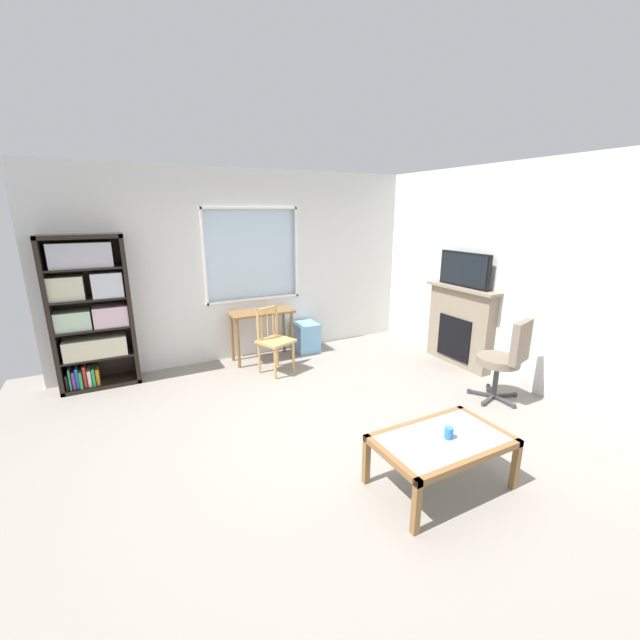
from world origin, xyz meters
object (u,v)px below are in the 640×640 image
plastic_drawer_unit (306,337)px  sippy_cup (449,433)px  office_chair (506,356)px  bookshelf (91,309)px  fireplace (460,326)px  coffee_table (442,444)px  tv (464,270)px  wooden_chair (274,340)px  desk_under_window (262,320)px

plastic_drawer_unit → sippy_cup: 3.46m
plastic_drawer_unit → office_chair: 2.95m
bookshelf → fireplace: bookshelf is taller
coffee_table → tv: bearing=41.7°
office_chair → sippy_cup: bearing=-154.4°
plastic_drawer_unit → office_chair: size_ratio=0.46×
bookshelf → sippy_cup: (2.50, -3.49, -0.52)m
office_chair → sippy_cup: (-1.69, -0.81, -0.07)m
bookshelf → fireplace: (4.61, -1.56, -0.43)m
bookshelf → wooden_chair: bookshelf is taller
bookshelf → desk_under_window: 2.18m
fireplace → office_chair: fireplace is taller
coffee_table → sippy_cup: size_ratio=11.88×
bookshelf → coffee_table: (2.45, -3.47, -0.63)m
bookshelf → coffee_table: size_ratio=1.78×
wooden_chair → plastic_drawer_unit: size_ratio=1.97×
desk_under_window → plastic_drawer_unit: bearing=3.9°
desk_under_window → wooden_chair: wooden_chair is taller
bookshelf → plastic_drawer_unit: bookshelf is taller
tv → fireplace: bearing=0.0°
bookshelf → office_chair: 4.99m
wooden_chair → coffee_table: bearing=-83.6°
fireplace → sippy_cup: 2.86m
tv → plastic_drawer_unit: bearing=138.6°
tv → office_chair: bearing=-110.3°
tv → coffee_table: 3.04m
wooden_chair → fireplace: fireplace is taller
bookshelf → tv: bookshelf is taller
bookshelf → coffee_table: bearing=-54.7°
desk_under_window → coffee_table: size_ratio=0.86×
bookshelf → desk_under_window: bearing=-2.8°
plastic_drawer_unit → bookshelf: bearing=178.9°
plastic_drawer_unit → coffee_table: bearing=-97.2°
tv → office_chair: tv is taller
coffee_table → sippy_cup: sippy_cup is taller
office_chair → plastic_drawer_unit: bearing=116.3°
coffee_table → sippy_cup: 0.11m
desk_under_window → plastic_drawer_unit: 0.83m
wooden_chair → coffee_table: 2.87m
bookshelf → office_chair: size_ratio=1.90×
desk_under_window → plastic_drawer_unit: size_ratio=2.01×
bookshelf → fireplace: 4.89m
wooden_chair → tv: (2.46, -0.94, 0.92)m
desk_under_window → bookshelf: bearing=177.2°
wooden_chair → tv: size_ratio=1.06×
bookshelf → tv: bearing=-18.8°
tv → sippy_cup: tv is taller
desk_under_window → tv: bearing=-30.8°
fireplace → sippy_cup: bearing=-137.7°
office_chair → fireplace: bearing=68.9°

